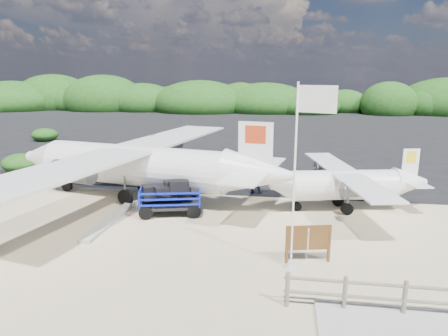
# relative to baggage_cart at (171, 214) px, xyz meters

# --- Properties ---
(ground) EXTENTS (160.00, 160.00, 0.00)m
(ground) POSITION_rel_baggage_cart_xyz_m (2.21, -1.69, 0.00)
(ground) COLOR beige
(asphalt_apron) EXTENTS (90.00, 50.00, 0.04)m
(asphalt_apron) POSITION_rel_baggage_cart_xyz_m (2.21, 28.31, 0.00)
(asphalt_apron) COLOR #B2B2B2
(asphalt_apron) RESTS_ON ground
(lagoon) EXTENTS (9.00, 7.00, 0.40)m
(lagoon) POSITION_rel_baggage_cart_xyz_m (-6.79, -0.19, 0.00)
(lagoon) COLOR #B2B2B2
(lagoon) RESTS_ON ground
(vegetation_band) EXTENTS (124.00, 8.00, 4.40)m
(vegetation_band) POSITION_rel_baggage_cart_xyz_m (2.21, 53.31, 0.00)
(vegetation_band) COLOR #B2B2B2
(vegetation_band) RESTS_ON ground
(fence) EXTENTS (6.40, 2.00, 1.10)m
(fence) POSITION_rel_baggage_cart_xyz_m (8.21, -6.69, 0.00)
(fence) COLOR #B2B2B2
(fence) RESTS_ON ground
(baggage_cart) EXTENTS (3.23, 2.31, 1.46)m
(baggage_cart) POSITION_rel_baggage_cart_xyz_m (0.00, 0.00, 0.00)
(baggage_cart) COLOR #0C1DB8
(baggage_cart) RESTS_ON ground
(flagpole) EXTENTS (1.29, 0.92, 5.96)m
(flagpole) POSITION_rel_baggage_cart_xyz_m (5.34, -4.39, 0.00)
(flagpole) COLOR white
(flagpole) RESTS_ON ground
(signboard) EXTENTS (1.62, 0.51, 1.34)m
(signboard) POSITION_rel_baggage_cart_xyz_m (5.89, -3.93, 0.00)
(signboard) COLOR brown
(signboard) RESTS_ON ground
(crew_a) EXTENTS (0.83, 0.67, 1.97)m
(crew_a) POSITION_rel_baggage_cart_xyz_m (-1.62, 2.57, 0.98)
(crew_a) COLOR #121644
(crew_a) RESTS_ON ground
(crew_b) EXTENTS (0.99, 0.80, 1.92)m
(crew_b) POSITION_rel_baggage_cart_xyz_m (3.46, 3.88, 0.96)
(crew_b) COLOR #121644
(crew_b) RESTS_ON ground
(aircraft_large) EXTENTS (21.02, 21.02, 5.33)m
(aircraft_large) POSITION_rel_baggage_cart_xyz_m (17.07, 22.16, 0.00)
(aircraft_large) COLOR #B2B2B2
(aircraft_large) RESTS_ON ground
(aircraft_small) EXTENTS (9.02, 9.02, 2.75)m
(aircraft_small) POSITION_rel_baggage_cart_xyz_m (-11.90, 27.04, 0.00)
(aircraft_small) COLOR #B2B2B2
(aircraft_small) RESTS_ON ground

